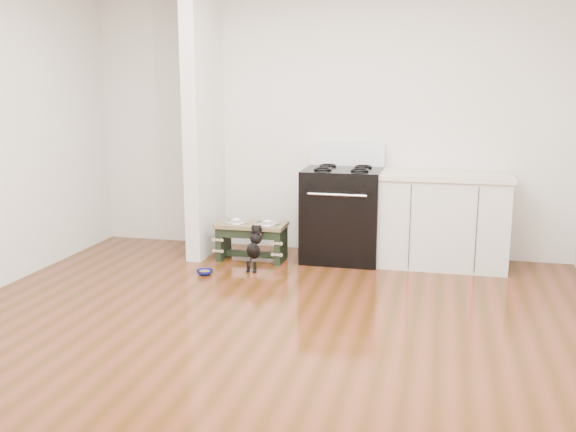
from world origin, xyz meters
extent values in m
plane|color=#43240C|center=(0.00, 0.00, 0.00)|extent=(5.00, 5.00, 0.00)
plane|color=silver|center=(0.00, 2.50, 1.35)|extent=(5.00, 0.00, 5.00)
plane|color=silver|center=(0.00, -2.50, 1.35)|extent=(5.00, 0.00, 5.00)
cube|color=silver|center=(-1.18, 2.10, 1.35)|extent=(0.15, 0.80, 2.70)
cube|color=black|center=(0.25, 2.15, 0.46)|extent=(0.76, 0.65, 0.92)
cube|color=black|center=(0.25, 1.84, 0.40)|extent=(0.58, 0.02, 0.50)
cylinder|color=silver|center=(0.25, 1.80, 0.72)|extent=(0.56, 0.02, 0.02)
cube|color=white|center=(0.25, 2.43, 1.03)|extent=(0.76, 0.08, 0.22)
torus|color=black|center=(0.07, 2.01, 0.93)|extent=(0.18, 0.18, 0.02)
torus|color=black|center=(0.43, 2.01, 0.93)|extent=(0.18, 0.18, 0.02)
torus|color=black|center=(0.07, 2.29, 0.93)|extent=(0.18, 0.18, 0.02)
torus|color=black|center=(0.43, 2.29, 0.93)|extent=(0.18, 0.18, 0.02)
cube|color=silver|center=(1.23, 2.18, 0.43)|extent=(1.20, 0.60, 0.86)
cube|color=beige|center=(1.23, 2.18, 0.89)|extent=(1.24, 0.64, 0.05)
cube|color=black|center=(1.23, 1.92, 0.05)|extent=(1.20, 0.06, 0.10)
cube|color=black|center=(-0.93, 1.92, 0.17)|extent=(0.06, 0.33, 0.34)
cube|color=black|center=(-0.33, 1.92, 0.17)|extent=(0.06, 0.33, 0.34)
cube|color=black|center=(-0.63, 1.77, 0.30)|extent=(0.55, 0.03, 0.08)
cube|color=black|center=(-0.63, 1.92, 0.06)|extent=(0.55, 0.06, 0.06)
cube|color=brown|center=(-0.63, 1.92, 0.36)|extent=(0.69, 0.37, 0.04)
cylinder|color=silver|center=(-0.79, 1.92, 0.36)|extent=(0.24, 0.24, 0.04)
cylinder|color=silver|center=(-0.47, 1.92, 0.36)|extent=(0.24, 0.24, 0.04)
torus|color=silver|center=(-0.79, 1.92, 0.38)|extent=(0.27, 0.27, 0.02)
torus|color=silver|center=(-0.47, 1.92, 0.38)|extent=(0.27, 0.27, 0.02)
cylinder|color=black|center=(-0.54, 1.50, 0.05)|extent=(0.03, 0.03, 0.10)
cylinder|color=black|center=(-0.47, 1.50, 0.05)|extent=(0.03, 0.03, 0.10)
sphere|color=black|center=(-0.54, 1.49, 0.01)|extent=(0.04, 0.04, 0.04)
sphere|color=black|center=(-0.47, 1.49, 0.01)|extent=(0.04, 0.04, 0.04)
ellipsoid|color=black|center=(-0.51, 1.57, 0.19)|extent=(0.12, 0.28, 0.25)
sphere|color=black|center=(-0.51, 1.66, 0.29)|extent=(0.11, 0.11, 0.11)
sphere|color=black|center=(-0.51, 1.69, 0.36)|extent=(0.10, 0.10, 0.10)
sphere|color=black|center=(-0.54, 1.75, 0.36)|extent=(0.03, 0.03, 0.03)
sphere|color=black|center=(-0.47, 1.75, 0.36)|extent=(0.03, 0.03, 0.03)
cylinder|color=black|center=(-0.51, 1.46, 0.11)|extent=(0.02, 0.08, 0.09)
torus|color=#E0426D|center=(-0.51, 1.67, 0.33)|extent=(0.09, 0.06, 0.09)
imported|color=navy|center=(-0.91, 1.31, 0.02)|extent=(0.15, 0.15, 0.05)
cylinder|color=brown|center=(-0.91, 1.31, 0.03)|extent=(0.10, 0.10, 0.02)
camera|label=1|loc=(1.20, -4.07, 1.75)|focal=40.00mm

